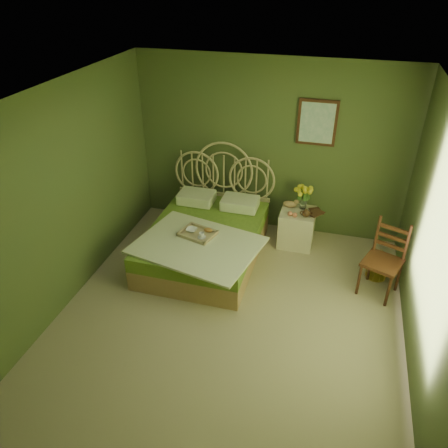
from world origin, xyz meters
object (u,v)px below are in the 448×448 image
(nightstand, at_px, (298,223))
(birdcage, at_px, (378,265))
(chair, at_px, (383,254))
(bed, at_px, (206,237))

(nightstand, relative_size, birdcage, 2.43)
(chair, bearing_deg, nightstand, 167.52)
(bed, relative_size, birdcage, 5.48)
(bed, xyz_separation_m, chair, (2.36, -0.11, 0.24))
(nightstand, xyz_separation_m, birdcage, (1.15, -0.53, -0.15))
(chair, relative_size, birdcage, 2.44)
(birdcage, bearing_deg, bed, -176.78)
(bed, distance_m, chair, 2.37)
(bed, relative_size, chair, 2.25)
(bed, height_order, nightstand, bed)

